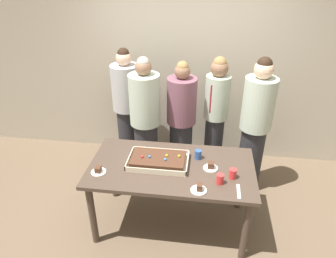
# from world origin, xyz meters

# --- Properties ---
(ground_plane) EXTENTS (12.00, 12.00, 0.00)m
(ground_plane) POSITION_xyz_m (0.00, 0.00, 0.00)
(ground_plane) COLOR brown
(interior_back_panel) EXTENTS (8.00, 0.12, 3.00)m
(interior_back_panel) POSITION_xyz_m (0.00, 1.60, 1.50)
(interior_back_panel) COLOR #B2A893
(interior_back_panel) RESTS_ON ground_plane
(party_table) EXTENTS (1.69, 0.90, 0.80)m
(party_table) POSITION_xyz_m (0.00, 0.00, 0.70)
(party_table) COLOR #47382D
(party_table) RESTS_ON ground_plane
(sheet_cake) EXTENTS (0.62, 0.39, 0.10)m
(sheet_cake) POSITION_xyz_m (-0.14, 0.03, 0.83)
(sheet_cake) COLOR beige
(sheet_cake) RESTS_ON party_table
(plated_slice_near_left) EXTENTS (0.15, 0.15, 0.07)m
(plated_slice_near_left) POSITION_xyz_m (0.40, 0.01, 0.82)
(plated_slice_near_left) COLOR white
(plated_slice_near_left) RESTS_ON party_table
(plated_slice_near_right) EXTENTS (0.15, 0.15, 0.07)m
(plated_slice_near_right) POSITION_xyz_m (0.30, -0.34, 0.82)
(plated_slice_near_right) COLOR white
(plated_slice_near_right) RESTS_ON party_table
(plated_slice_far_left) EXTENTS (0.15, 0.15, 0.07)m
(plated_slice_far_left) POSITION_xyz_m (-0.71, -0.20, 0.82)
(plated_slice_far_left) COLOR white
(plated_slice_far_left) RESTS_ON party_table
(drink_cup_nearest) EXTENTS (0.07, 0.07, 0.10)m
(drink_cup_nearest) POSITION_xyz_m (0.49, -0.21, 0.85)
(drink_cup_nearest) COLOR red
(drink_cup_nearest) RESTS_ON party_table
(drink_cup_middle) EXTENTS (0.07, 0.07, 0.10)m
(drink_cup_middle) POSITION_xyz_m (0.61, -0.11, 0.85)
(drink_cup_middle) COLOR red
(drink_cup_middle) RESTS_ON party_table
(drink_cup_far_end) EXTENTS (0.07, 0.07, 0.10)m
(drink_cup_far_end) POSITION_xyz_m (0.26, 0.18, 0.85)
(drink_cup_far_end) COLOR #2D5199
(drink_cup_far_end) RESTS_ON party_table
(cake_server_utensil) EXTENTS (0.03, 0.20, 0.01)m
(cake_server_utensil) POSITION_xyz_m (0.66, -0.31, 0.80)
(cake_server_utensil) COLOR silver
(cake_server_utensil) RESTS_ON party_table
(person_serving_front) EXTENTS (0.37, 0.37, 1.70)m
(person_serving_front) POSITION_xyz_m (-0.75, 1.12, 0.87)
(person_serving_front) COLOR #28282D
(person_serving_front) RESTS_ON ground_plane
(person_green_shirt_behind) EXTENTS (0.37, 0.37, 1.61)m
(person_green_shirt_behind) POSITION_xyz_m (0.01, 0.96, 0.82)
(person_green_shirt_behind) COLOR #28282D
(person_green_shirt_behind) RESTS_ON ground_plane
(person_striped_tie_right) EXTENTS (0.31, 0.31, 1.64)m
(person_striped_tie_right) POSITION_xyz_m (0.44, 1.11, 0.87)
(person_striped_tie_right) COLOR #28282D
(person_striped_tie_right) RESTS_ON ground_plane
(person_far_right_suit) EXTENTS (0.37, 0.37, 1.75)m
(person_far_right_suit) POSITION_xyz_m (0.91, 0.78, 0.90)
(person_far_right_suit) COLOR #28282D
(person_far_right_suit) RESTS_ON ground_plane
(person_left_edge_reaching) EXTENTS (0.38, 0.38, 1.70)m
(person_left_edge_reaching) POSITION_xyz_m (-0.43, 0.78, 0.87)
(person_left_edge_reaching) COLOR #28282D
(person_left_edge_reaching) RESTS_ON ground_plane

